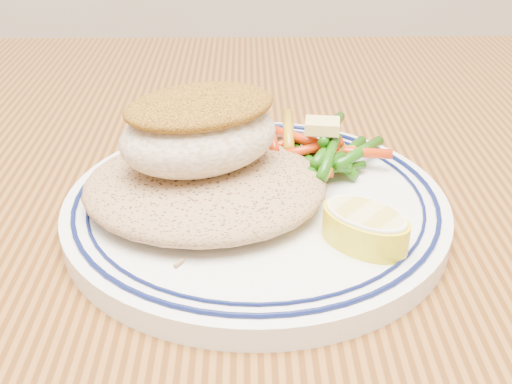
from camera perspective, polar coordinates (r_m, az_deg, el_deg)
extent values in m
cube|color=#522D10|center=(0.40, -2.74, -8.01)|extent=(1.50, 0.90, 0.04)
cylinder|color=white|center=(0.41, 0.00, -1.50)|extent=(0.24, 0.24, 0.01)
torus|color=#0A113F|center=(0.41, 0.00, -0.49)|extent=(0.23, 0.23, 0.00)
torus|color=#0A113F|center=(0.41, 0.00, -0.49)|extent=(0.21, 0.21, 0.00)
ellipsoid|color=#916D48|center=(0.40, -4.57, 0.96)|extent=(0.15, 0.13, 0.03)
ellipsoid|color=beige|center=(0.39, -5.08, 4.91)|extent=(0.12, 0.11, 0.04)
ellipsoid|color=#895C16|center=(0.39, -5.03, 7.60)|extent=(0.11, 0.10, 0.02)
cylinder|color=#AC7E12|center=(0.44, 5.31, 2.00)|extent=(0.05, 0.01, 0.01)
cylinder|color=#194F09|center=(0.45, 2.55, 3.54)|extent=(0.02, 0.06, 0.01)
cylinder|color=#194F09|center=(0.45, 7.55, 3.06)|extent=(0.04, 0.05, 0.01)
cylinder|color=#194F09|center=(0.45, 6.43, 3.07)|extent=(0.04, 0.05, 0.01)
cylinder|color=#AC7E12|center=(0.45, 5.20, 3.28)|extent=(0.06, 0.01, 0.01)
cylinder|color=#194F09|center=(0.44, 4.29, 3.24)|extent=(0.03, 0.06, 0.01)
cylinder|color=#194F09|center=(0.43, 4.65, 2.46)|extent=(0.06, 0.02, 0.01)
cylinder|color=#B82C09|center=(0.42, 3.47, 1.73)|extent=(0.05, 0.01, 0.01)
cylinder|color=#194F09|center=(0.43, 6.65, 1.97)|extent=(0.05, 0.03, 0.01)
cylinder|color=#B82C09|center=(0.45, 8.32, 3.56)|extent=(0.06, 0.02, 0.01)
cylinder|color=#194F09|center=(0.44, 9.15, 3.46)|extent=(0.04, 0.05, 0.01)
cylinder|color=#AC7E12|center=(0.43, 6.86, 2.73)|extent=(0.02, 0.05, 0.01)
cylinder|color=#B82C09|center=(0.46, 3.52, 4.62)|extent=(0.05, 0.04, 0.01)
cylinder|color=#194F09|center=(0.41, 4.79, 1.69)|extent=(0.05, 0.04, 0.01)
cylinder|color=#194F09|center=(0.43, 6.09, 3.51)|extent=(0.02, 0.05, 0.01)
cylinder|color=#B82C09|center=(0.43, 4.55, 3.77)|extent=(0.05, 0.02, 0.01)
cylinder|color=#B82C09|center=(0.45, 3.92, 4.76)|extent=(0.05, 0.05, 0.01)
cylinder|color=#AC7E12|center=(0.45, 2.90, 5.51)|extent=(0.01, 0.05, 0.01)
cylinder|color=#194F09|center=(0.42, 6.51, 3.17)|extent=(0.02, 0.05, 0.01)
cylinder|color=#B82C09|center=(0.44, 1.35, 5.09)|extent=(0.01, 0.05, 0.01)
cylinder|color=#194F09|center=(0.45, 6.77, 5.61)|extent=(0.03, 0.05, 0.01)
cube|color=#E8CD71|center=(0.43, 5.91, 5.87)|extent=(0.02, 0.02, 0.01)
torus|color=white|center=(0.36, 9.78, -1.92)|extent=(0.07, 0.07, 0.00)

